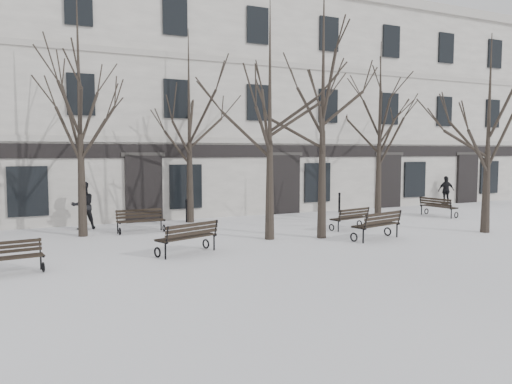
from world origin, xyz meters
TOP-DOWN VIEW (x-y plane):
  - ground at (0.00, 0.00)m, footprint 100.00×100.00m
  - building at (0.00, 12.96)m, footprint 40.40×10.20m
  - tree_1 at (-0.50, 1.72)m, footprint 5.75×5.75m
  - tree_2 at (1.30, 1.17)m, footprint 6.33×6.33m
  - tree_3 at (7.59, -0.47)m, footprint 5.21×5.21m
  - tree_4 at (-6.36, 5.19)m, footprint 6.16×6.16m
  - tree_5 at (-1.71, 6.99)m, footprint 5.78×5.78m
  - tree_6 at (7.25, 5.40)m, footprint 5.77×5.77m
  - bench_0 at (-8.70, 0.02)m, footprint 1.71×0.81m
  - bench_1 at (-3.87, 0.48)m, footprint 2.05×1.35m
  - bench_2 at (2.86, 0.01)m, footprint 2.09×1.17m
  - bench_3 at (-4.28, 5.13)m, footprint 1.80×0.72m
  - bench_4 at (3.37, 2.29)m, footprint 1.82×0.99m
  - bench_5 at (9.54, 3.84)m, footprint 0.84×1.85m
  - bollard_a at (-1.86, 6.99)m, footprint 0.13×0.13m
  - bollard_b at (6.20, 7.12)m, footprint 0.13×0.13m
  - pedestrian_b at (-6.14, 6.88)m, footprint 1.02×0.85m
  - pedestrian_c at (13.87, 7.49)m, footprint 1.05×0.65m

SIDE VIEW (x-z plane):
  - ground at x=0.00m, z-range 0.00..0.00m
  - pedestrian_b at x=-6.14m, z-range -0.95..0.95m
  - pedestrian_c at x=13.87m, z-range -0.83..0.83m
  - bench_0 at x=-8.70m, z-range 0.04..0.87m
  - bench_4 at x=3.37m, z-range 0.04..0.91m
  - bench_3 at x=-4.28m, z-range 0.04..0.93m
  - bench_5 at x=9.54m, z-range 0.04..0.94m
  - bench_1 at x=-3.87m, z-range 0.04..1.02m
  - bollard_a at x=-1.86m, z-range 0.04..1.05m
  - bollard_b at x=6.20m, z-range 0.04..1.05m
  - bench_2 at x=2.86m, z-range 0.04..1.05m
  - tree_3 at x=7.59m, z-range 0.93..8.38m
  - tree_1 at x=-0.50m, z-range 1.03..9.24m
  - tree_6 at x=7.25m, z-range 1.03..9.28m
  - tree_5 at x=-1.71m, z-range 1.03..9.30m
  - tree_4 at x=-6.36m, z-range 1.10..9.90m
  - building at x=0.00m, z-range -0.18..11.22m
  - tree_2 at x=1.30m, z-range 1.13..10.18m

